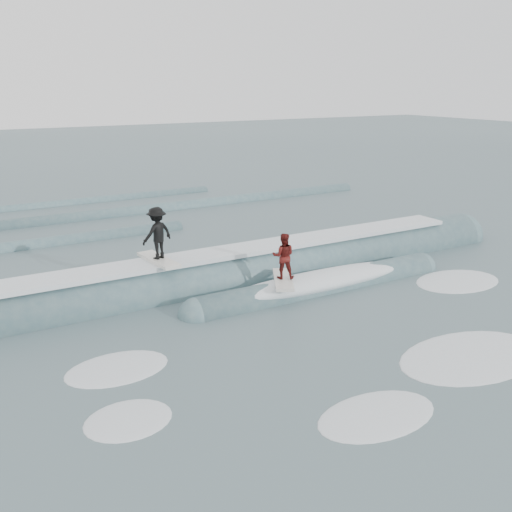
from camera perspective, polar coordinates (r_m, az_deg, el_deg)
ground at (r=15.07m, az=10.03°, el=-9.02°), size 160.00×160.00×0.00m
breaking_wave at (r=19.61m, az=-0.21°, el=-2.35°), size 23.71×3.83×2.10m
surfer_black at (r=18.03m, az=-9.85°, el=2.03°), size 1.20×2.05×1.75m
surfer_red at (r=17.73m, az=2.75°, el=-0.38°), size 1.44×2.02×1.55m
whitewater at (r=14.97m, az=11.23°, el=-9.27°), size 14.85×6.64×0.10m
far_swells at (r=29.21m, az=-17.93°, el=3.23°), size 35.12×8.65×0.80m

